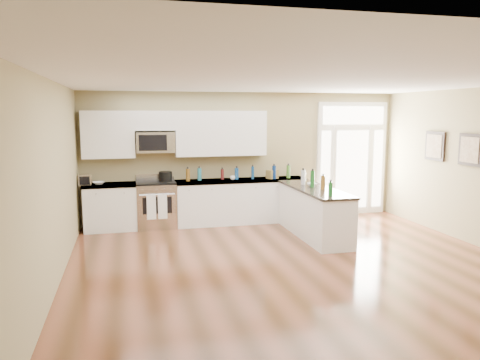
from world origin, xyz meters
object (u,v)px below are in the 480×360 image
(peninsula_cabinet, at_px, (314,214))
(stockpot, at_px, (166,176))
(toaster_oven, at_px, (85,180))
(kitchen_range, at_px, (156,204))

(peninsula_cabinet, bearing_deg, stockpot, 150.28)
(toaster_oven, bearing_deg, kitchen_range, -3.00)
(kitchen_range, relative_size, toaster_oven, 4.37)
(peninsula_cabinet, bearing_deg, toaster_oven, 161.72)
(peninsula_cabinet, xyz_separation_m, stockpot, (-2.69, 1.53, 0.62))
(kitchen_range, distance_m, toaster_oven, 1.49)
(kitchen_range, xyz_separation_m, toaster_oven, (-1.38, -0.04, 0.57))
(peninsula_cabinet, relative_size, toaster_oven, 9.39)
(kitchen_range, relative_size, stockpot, 3.93)
(stockpot, bearing_deg, toaster_oven, -175.65)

